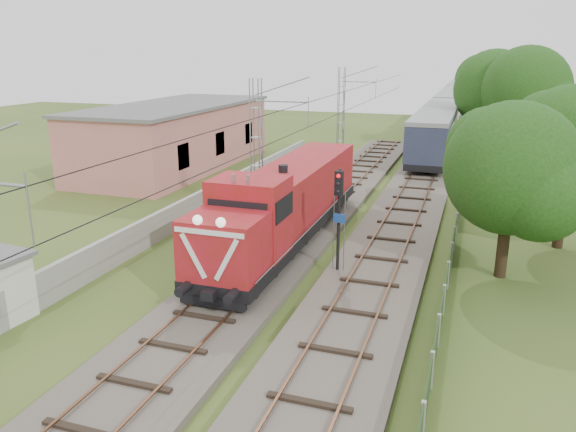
% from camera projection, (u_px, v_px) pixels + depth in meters
% --- Properties ---
extents(ground, '(140.00, 140.00, 0.00)m').
position_uv_depth(ground, '(213.00, 318.00, 20.65)').
color(ground, '#354D1D').
rests_on(ground, ground).
extents(track_main, '(4.20, 70.00, 0.45)m').
position_uv_depth(track_main, '(277.00, 251.00, 26.95)').
color(track_main, '#6B6054').
rests_on(track_main, ground).
extents(track_side, '(4.20, 80.00, 0.45)m').
position_uv_depth(track_side, '(414.00, 195.00, 37.21)').
color(track_side, '#6B6054').
rests_on(track_side, ground).
extents(catenary, '(3.31, 70.00, 8.00)m').
position_uv_depth(catenary, '(257.00, 151.00, 31.30)').
color(catenary, gray).
rests_on(catenary, ground).
extents(boundary_wall, '(0.25, 40.00, 1.50)m').
position_uv_depth(boundary_wall, '(203.00, 202.00, 33.33)').
color(boundary_wall, '#9E9E99').
rests_on(boundary_wall, ground).
extents(station_building, '(8.40, 20.40, 5.22)m').
position_uv_depth(station_building, '(176.00, 136.00, 46.30)').
color(station_building, '#C6716A').
rests_on(station_building, ground).
extents(fence, '(0.12, 32.00, 1.20)m').
position_uv_depth(fence, '(443.00, 300.00, 20.74)').
color(fence, black).
rests_on(fence, ground).
extents(locomotive, '(3.01, 17.19, 4.37)m').
position_uv_depth(locomotive, '(286.00, 202.00, 27.64)').
color(locomotive, black).
rests_on(locomotive, ground).
extents(coach_rake, '(3.17, 94.63, 3.67)m').
position_uv_depth(coach_rake, '(456.00, 97.00, 84.28)').
color(coach_rake, black).
rests_on(coach_rake, ground).
extents(signal_post, '(0.52, 0.41, 4.75)m').
position_uv_depth(signal_post, '(339.00, 204.00, 23.48)').
color(signal_post, black).
rests_on(signal_post, ground).
extents(tree_a, '(5.83, 5.56, 7.56)m').
position_uv_depth(tree_a, '(514.00, 170.00, 23.06)').
color(tree_a, '#332214').
rests_on(tree_a, ground).
extents(tree_b, '(6.17, 5.87, 8.00)m').
position_uv_depth(tree_b, '(573.00, 148.00, 26.57)').
color(tree_b, '#332214').
rests_on(tree_b, ground).
extents(tree_c, '(7.39, 7.03, 9.57)m').
position_uv_depth(tree_c, '(495.00, 90.00, 50.08)').
color(tree_c, '#332214').
rests_on(tree_c, ground).
extents(tree_d, '(7.61, 7.25, 9.87)m').
position_uv_depth(tree_d, '(527.00, 91.00, 46.65)').
color(tree_d, '#332214').
rests_on(tree_d, ground).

